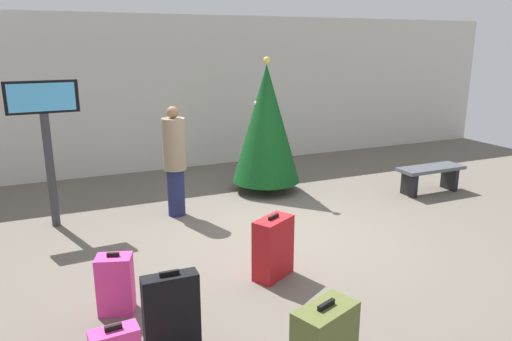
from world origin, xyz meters
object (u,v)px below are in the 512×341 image
at_px(flight_info_kiosk, 45,126).
at_px(waiting_bench, 431,174).
at_px(suitcase_1, 171,314).
at_px(suitcase_2, 116,284).
at_px(traveller_0, 175,159).
at_px(suitcase_4, 273,248).
at_px(holiday_tree, 266,124).

bearing_deg(flight_info_kiosk, waiting_bench, -8.93).
bearing_deg(suitcase_1, suitcase_2, 112.13).
xyz_separation_m(traveller_0, suitcase_1, (-0.93, -3.38, -0.53)).
height_order(waiting_bench, suitcase_1, suitcase_1).
distance_m(flight_info_kiosk, suitcase_4, 3.73).
bearing_deg(waiting_bench, suitcase_4, -156.24).
bearing_deg(traveller_0, holiday_tree, 17.50).
distance_m(waiting_bench, suitcase_1, 6.05).
bearing_deg(flight_info_kiosk, suitcase_1, -77.16).
height_order(holiday_tree, flight_info_kiosk, holiday_tree).
distance_m(waiting_bench, traveller_0, 4.58).
distance_m(holiday_tree, suitcase_2, 4.48).
distance_m(flight_info_kiosk, suitcase_1, 3.92).
distance_m(waiting_bench, suitcase_2, 6.05).
height_order(flight_info_kiosk, suitcase_2, flight_info_kiosk).
xyz_separation_m(holiday_tree, flight_info_kiosk, (-3.58, -0.30, 0.25)).
distance_m(holiday_tree, traveller_0, 1.94).
xyz_separation_m(holiday_tree, suitcase_2, (-3.10, -3.09, -0.94)).
height_order(holiday_tree, suitcase_1, holiday_tree).
bearing_deg(flight_info_kiosk, holiday_tree, 4.74).
relative_size(traveller_0, suitcase_1, 2.21).
xyz_separation_m(waiting_bench, traveller_0, (-4.50, 0.71, 0.55)).
relative_size(waiting_bench, suitcase_4, 1.67).
relative_size(flight_info_kiosk, suitcase_4, 2.83).
xyz_separation_m(waiting_bench, suitcase_4, (-4.01, -1.76, 0.01)).
bearing_deg(traveller_0, flight_info_kiosk, 171.06).
bearing_deg(flight_info_kiosk, suitcase_2, -80.21).
bearing_deg(traveller_0, waiting_bench, -8.93).
xyz_separation_m(waiting_bench, suitcase_2, (-5.77, -1.81, -0.05)).
relative_size(holiday_tree, waiting_bench, 1.91).
bearing_deg(suitcase_1, holiday_tree, 55.22).
bearing_deg(waiting_bench, suitcase_2, -162.58).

